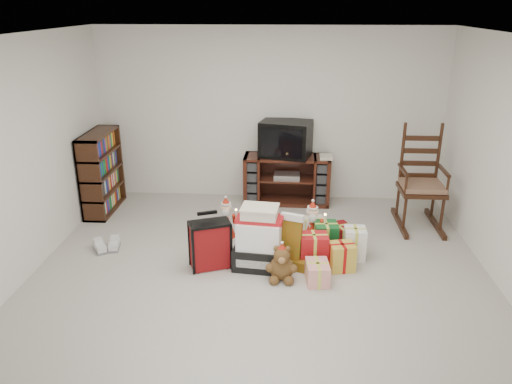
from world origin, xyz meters
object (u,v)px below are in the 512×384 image
(teddy_bear, at_px, (282,265))
(mrs_claus_figurine, at_px, (226,223))
(tv_stand, at_px, (287,179))
(crt_television, at_px, (286,139))
(bookshelf, at_px, (102,173))
(sneaker_pair, at_px, (107,246))
(gift_cluster, at_px, (330,246))
(rocking_chair, at_px, (420,190))
(santa_figurine, at_px, (312,229))
(gift_pile, at_px, (260,241))
(red_suitcase, at_px, (210,245))

(teddy_bear, distance_m, mrs_claus_figurine, 1.17)
(tv_stand, height_order, mrs_claus_figurine, tv_stand)
(crt_television, bearing_deg, tv_stand, -17.07)
(bookshelf, height_order, teddy_bear, bookshelf)
(sneaker_pair, relative_size, gift_cluster, 0.30)
(rocking_chair, xyz_separation_m, santa_figurine, (-1.44, -0.76, -0.25))
(tv_stand, distance_m, santa_figurine, 1.45)
(teddy_bear, xyz_separation_m, santa_figurine, (0.35, 0.81, 0.06))
(gift_pile, bearing_deg, mrs_claus_figurine, 130.59)
(rocking_chair, height_order, santa_figurine, rocking_chair)
(mrs_claus_figurine, bearing_deg, bookshelf, 155.65)
(gift_cluster, bearing_deg, gift_pile, -161.93)
(gift_pile, xyz_separation_m, mrs_claus_figurine, (-0.45, 0.67, -0.09))
(gift_cluster, bearing_deg, tv_stand, 107.16)
(rocking_chair, height_order, gift_pile, rocking_chair)
(rocking_chair, distance_m, red_suitcase, 2.92)
(bookshelf, xyz_separation_m, crt_television, (2.56, 0.47, 0.42))
(bookshelf, bearing_deg, santa_figurine, -18.35)
(crt_television, bearing_deg, bookshelf, -155.72)
(teddy_bear, xyz_separation_m, crt_television, (0.01, 2.24, 0.79))
(tv_stand, height_order, sneaker_pair, tv_stand)
(bookshelf, bearing_deg, crt_television, 10.39)
(tv_stand, height_order, bookshelf, bookshelf)
(santa_figurine, xyz_separation_m, crt_television, (-0.34, 1.43, 0.74))
(teddy_bear, bearing_deg, red_suitcase, 164.95)
(teddy_bear, relative_size, sneaker_pair, 1.06)
(red_suitcase, relative_size, gift_cluster, 0.52)
(rocking_chair, relative_size, santa_figurine, 2.33)
(bookshelf, bearing_deg, sneaker_pair, -69.86)
(teddy_bear, bearing_deg, mrs_claus_figurine, 126.96)
(sneaker_pair, bearing_deg, rocking_chair, -9.87)
(rocking_chair, bearing_deg, gift_cluster, -139.93)
(red_suitcase, distance_m, santa_figurine, 1.29)
(gift_pile, relative_size, crt_television, 0.90)
(bookshelf, xyz_separation_m, santa_figurine, (2.90, -0.96, -0.32))
(red_suitcase, xyz_separation_m, sneaker_pair, (-1.31, 0.34, -0.23))
(bookshelf, distance_m, red_suitcase, 2.36)
(sneaker_pair, bearing_deg, mrs_claus_figurine, -9.26)
(crt_television, bearing_deg, teddy_bear, -76.34)
(rocking_chair, bearing_deg, red_suitcase, -152.42)
(santa_figurine, relative_size, gift_cluster, 0.48)
(teddy_bear, relative_size, gift_cluster, 0.32)
(santa_figurine, bearing_deg, sneaker_pair, -174.05)
(gift_pile, relative_size, mrs_claus_figurine, 1.25)
(mrs_claus_figurine, bearing_deg, tv_stand, 60.10)
(bookshelf, bearing_deg, tv_stand, 9.94)
(red_suitcase, bearing_deg, gift_cluster, -7.85)
(teddy_bear, height_order, mrs_claus_figurine, mrs_claus_figurine)
(mrs_claus_figurine, relative_size, sneaker_pair, 1.53)
(bookshelf, relative_size, teddy_bear, 2.90)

